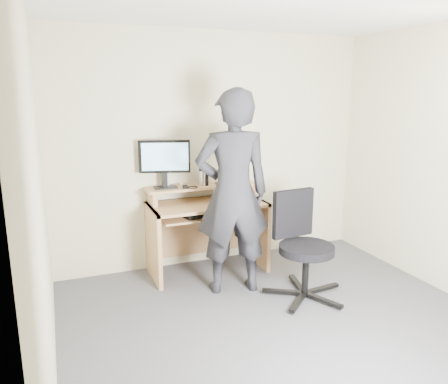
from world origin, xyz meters
TOP-DOWN VIEW (x-y plane):
  - ground at (0.00, 0.00)m, footprint 3.50×3.50m
  - back_wall at (0.00, 1.75)m, footprint 3.50×0.02m
  - desk at (-0.20, 1.53)m, footprint 1.20×0.60m
  - monitor at (-0.60, 1.60)m, footprint 0.51×0.18m
  - external_drive at (-0.17, 1.61)m, footprint 0.10×0.14m
  - travel_mug at (-0.21, 1.57)m, footprint 0.07×0.07m
  - smartphone at (-0.02, 1.57)m, footprint 0.09×0.14m
  - charger at (-0.42, 1.50)m, footprint 0.05×0.04m
  - headphones at (-0.49, 1.67)m, footprint 0.19×0.19m
  - keyboard at (-0.26, 1.36)m, footprint 0.49×0.27m
  - mouse at (0.17, 1.35)m, footprint 0.11×0.08m
  - office_chair at (0.43, 0.60)m, footprint 0.75×0.76m
  - person at (-0.13, 0.94)m, footprint 0.77×0.57m

SIDE VIEW (x-z plane):
  - ground at x=0.00m, z-range 0.00..0.00m
  - office_chair at x=0.43m, z-range 0.04..1.01m
  - desk at x=-0.20m, z-range 0.09..1.00m
  - keyboard at x=-0.26m, z-range 0.65..0.68m
  - mouse at x=0.17m, z-range 0.75..0.79m
  - smartphone at x=-0.02m, z-range 0.91..0.92m
  - headphones at x=-0.49m, z-range 0.89..0.95m
  - charger at x=-0.42m, z-range 0.91..0.94m
  - person at x=-0.13m, z-range 0.00..1.92m
  - travel_mug at x=-0.21m, z-range 0.91..1.07m
  - external_drive at x=-0.17m, z-range 0.91..1.11m
  - monitor at x=-0.60m, z-range 0.96..1.45m
  - back_wall at x=0.00m, z-range 0.00..2.50m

